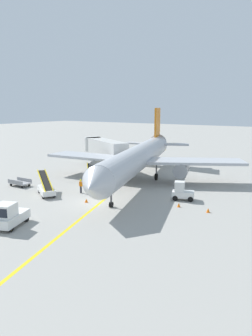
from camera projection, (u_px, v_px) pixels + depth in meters
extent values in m
plane|color=#9E9B93|center=(97.00, 203.00, 34.32)|extent=(300.00, 300.00, 0.00)
cube|color=yellow|center=(115.00, 191.00, 39.02)|extent=(23.85, 76.54, 0.01)
cylinder|color=#B2B5BA|center=(138.00, 158.00, 42.92)|extent=(11.99, 29.64, 3.30)
cone|color=#B2B5BA|center=(94.00, 186.00, 27.64)|extent=(3.80, 3.25, 3.23)
cone|color=#B2B5BA|center=(159.00, 142.00, 58.31)|extent=(3.82, 3.60, 3.14)
cube|color=#B2B5BA|center=(195.00, 161.00, 42.37)|extent=(13.50, 10.17, 0.36)
cylinder|color=gray|center=(181.00, 169.00, 42.06)|extent=(2.76, 3.62, 1.90)
cube|color=#B2B5BA|center=(91.00, 157.00, 46.45)|extent=(13.34, 5.55, 0.36)
cylinder|color=gray|center=(99.00, 165.00, 45.25)|extent=(2.76, 3.62, 1.90)
cube|color=orange|center=(157.00, 123.00, 55.35)|extent=(1.45, 3.90, 5.20)
cube|color=#B2B5BA|center=(173.00, 144.00, 54.85)|extent=(5.64, 4.20, 0.24)
cube|color=#B2B5BA|center=(140.00, 143.00, 56.48)|extent=(5.48, 3.00, 0.24)
cylinder|color=#4C4C51|center=(111.00, 193.00, 32.43)|extent=(0.20, 0.20, 3.12)
cylinder|color=black|center=(111.00, 205.00, 32.68)|extent=(0.50, 0.64, 0.56)
cylinder|color=#4C4C51|center=(156.00, 169.00, 44.56)|extent=(0.20, 0.20, 3.12)
cylinder|color=black|center=(156.00, 177.00, 44.77)|extent=(0.62, 1.02, 0.96)
cylinder|color=#4C4C51|center=(127.00, 168.00, 45.76)|extent=(0.20, 0.20, 3.12)
cylinder|color=black|center=(127.00, 175.00, 45.97)|extent=(0.62, 1.02, 0.96)
cube|color=black|center=(102.00, 177.00, 29.46)|extent=(2.98, 1.78, 0.60)
cube|color=beige|center=(105.00, 147.00, 52.55)|extent=(11.73, 8.16, 2.50)
cylinder|color=beige|center=(93.00, 144.00, 57.52)|extent=(3.20, 3.20, 2.50)
cylinder|color=#59595B|center=(110.00, 163.00, 51.44)|extent=(0.56, 0.56, 2.35)
cube|color=#333338|center=(110.00, 169.00, 51.62)|extent=(1.80, 1.40, 0.50)
cube|color=silver|center=(10.00, 218.00, 27.46)|extent=(3.05, 4.04, 0.80)
cube|color=silver|center=(5.00, 210.00, 26.68)|extent=(2.00, 2.05, 1.10)
cube|color=black|center=(0.00, 213.00, 25.94)|extent=(1.36, 0.58, 0.77)
cylinder|color=black|center=(11.00, 229.00, 26.16)|extent=(0.42, 0.64, 0.60)
cylinder|color=black|center=(26.00, 218.00, 28.58)|extent=(0.42, 0.64, 0.60)
cylinder|color=black|center=(10.00, 217.00, 28.92)|extent=(0.42, 0.64, 0.60)
cube|color=silver|center=(183.00, 194.00, 35.17)|extent=(2.70, 2.06, 0.70)
cube|color=silver|center=(180.00, 186.00, 35.09)|extent=(1.38, 1.35, 1.10)
cube|color=black|center=(175.00, 186.00, 35.20)|extent=(0.42, 0.94, 0.77)
cylinder|color=black|center=(175.00, 198.00, 34.89)|extent=(0.64, 0.42, 0.60)
cylinder|color=black|center=(176.00, 196.00, 35.95)|extent=(0.64, 0.42, 0.60)
cylinder|color=black|center=(191.00, 199.00, 34.53)|extent=(0.64, 0.42, 0.60)
cylinder|color=black|center=(191.00, 196.00, 35.59)|extent=(0.64, 0.42, 0.60)
cube|color=silver|center=(91.00, 181.00, 41.79)|extent=(3.64, 3.84, 0.60)
cylinder|color=black|center=(86.00, 181.00, 43.05)|extent=(0.56, 0.60, 0.60)
cylinder|color=black|center=(96.00, 181.00, 43.23)|extent=(0.56, 0.60, 0.60)
cylinder|color=black|center=(87.00, 186.00, 40.46)|extent=(0.56, 0.60, 0.60)
cylinder|color=black|center=(97.00, 185.00, 40.64)|extent=(0.56, 0.60, 0.60)
cube|color=black|center=(91.00, 173.00, 42.19)|extent=(3.98, 4.34, 1.76)
cube|color=yellow|center=(88.00, 172.00, 42.10)|extent=(3.38, 3.82, 1.84)
cube|color=yellow|center=(94.00, 172.00, 42.23)|extent=(3.38, 3.82, 1.84)
cube|color=silver|center=(46.00, 190.00, 37.14)|extent=(4.01, 3.30, 0.60)
cylinder|color=black|center=(39.00, 190.00, 38.13)|extent=(0.62, 0.51, 0.60)
cylinder|color=black|center=(50.00, 189.00, 38.65)|extent=(0.62, 0.51, 0.60)
cylinder|color=black|center=(43.00, 196.00, 35.75)|extent=(0.62, 0.51, 0.60)
cylinder|color=black|center=(54.00, 195.00, 36.27)|extent=(0.62, 0.51, 0.60)
cube|color=black|center=(45.00, 181.00, 37.50)|extent=(4.70, 3.44, 1.76)
cube|color=yellow|center=(41.00, 181.00, 37.29)|extent=(4.28, 2.76, 1.84)
cube|color=yellow|center=(49.00, 180.00, 37.66)|extent=(4.28, 2.76, 1.84)
cube|color=#A5A5A8|center=(20.00, 183.00, 41.36)|extent=(2.85, 1.60, 0.16)
cube|color=#4C4C51|center=(11.00, 181.00, 42.31)|extent=(0.90, 0.11, 0.08)
cylinder|color=#4C4C51|center=(8.00, 181.00, 42.54)|extent=(0.12, 0.12, 0.05)
cube|color=gray|center=(15.00, 182.00, 40.68)|extent=(2.80, 0.16, 0.50)
cube|color=gray|center=(24.00, 180.00, 41.94)|extent=(2.80, 0.16, 0.50)
cylinder|color=black|center=(11.00, 185.00, 41.44)|extent=(0.36, 0.13, 0.36)
cylinder|color=black|center=(18.00, 183.00, 42.45)|extent=(0.36, 0.13, 0.36)
cylinder|color=black|center=(22.00, 187.00, 40.37)|extent=(0.36, 0.13, 0.36)
cylinder|color=black|center=(29.00, 185.00, 41.38)|extent=(0.36, 0.13, 0.36)
cylinder|color=#26262D|center=(81.00, 190.00, 38.03)|extent=(0.24, 0.24, 0.85)
cube|color=orange|center=(81.00, 184.00, 37.89)|extent=(0.36, 0.22, 0.56)
sphere|color=tan|center=(81.00, 181.00, 37.82)|extent=(0.20, 0.20, 0.20)
sphere|color=yellow|center=(81.00, 180.00, 37.81)|extent=(0.24, 0.24, 0.24)
cone|color=orange|center=(97.00, 172.00, 49.17)|extent=(0.36, 0.36, 0.44)
cone|color=orange|center=(208.00, 210.00, 31.07)|extent=(0.36, 0.36, 0.44)
cone|color=orange|center=(86.00, 200.00, 34.34)|extent=(0.36, 0.36, 0.44)
cone|color=orange|center=(95.00, 177.00, 45.57)|extent=(0.36, 0.36, 0.44)
cone|color=orange|center=(179.00, 205.00, 32.76)|extent=(0.36, 0.36, 0.44)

